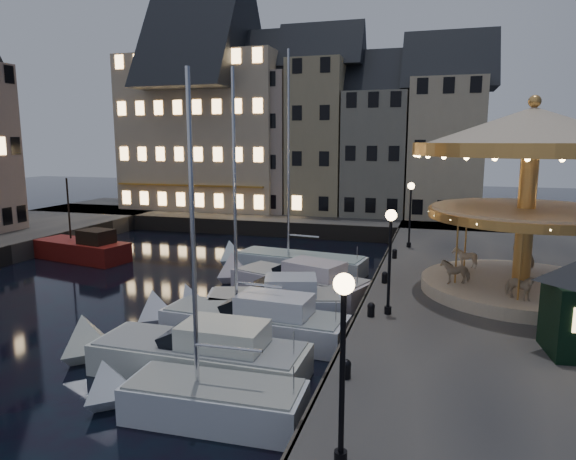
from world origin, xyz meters
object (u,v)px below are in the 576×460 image
(bollard_a, at_px, (346,368))
(motorboat_a, at_px, (197,401))
(bollard_b, at_px, (371,309))
(red_fishing_boat, at_px, (83,250))
(streetlamp_a, at_px, (343,343))
(bollard_d, at_px, (395,253))
(motorboat_c, at_px, (245,321))
(streetlamp_b, at_px, (390,247))
(motorboat_d, at_px, (266,304))
(bollard_c, at_px, (385,277))
(motorboat_f, at_px, (292,263))
(motorboat_b, at_px, (190,356))
(carousel, at_px, (530,165))
(motorboat_e, at_px, (294,282))
(streetlamp_c, at_px, (410,205))

(bollard_a, bearing_deg, motorboat_a, -164.78)
(bollard_a, bearing_deg, bollard_b, 90.00)
(red_fishing_boat, bearing_deg, bollard_b, -24.81)
(bollard_b, bearing_deg, streetlamp_a, -86.39)
(bollard_d, xyz_separation_m, motorboat_c, (-5.14, -10.83, -0.92))
(streetlamp_b, height_order, red_fishing_boat, red_fishing_boat)
(bollard_d, height_order, red_fishing_boat, red_fishing_boat)
(bollard_b, distance_m, motorboat_d, 5.63)
(bollard_c, bearing_deg, motorboat_d, -151.10)
(bollard_d, relative_size, motorboat_c, 0.05)
(motorboat_a, height_order, red_fishing_boat, motorboat_a)
(streetlamp_b, height_order, bollard_d, streetlamp_b)
(bollard_b, bearing_deg, red_fishing_boat, 155.19)
(motorboat_a, xyz_separation_m, motorboat_f, (-2.10, 17.34, -0.01))
(bollard_d, height_order, motorboat_b, motorboat_b)
(motorboat_f, height_order, red_fishing_boat, motorboat_f)
(streetlamp_b, distance_m, carousel, 7.69)
(bollard_a, xyz_separation_m, red_fishing_boat, (-20.85, 15.14, -0.91))
(motorboat_a, distance_m, red_fishing_boat, 23.28)
(bollard_d, xyz_separation_m, motorboat_e, (-4.88, -4.39, -0.96))
(streetlamp_a, bearing_deg, motorboat_e, 109.33)
(bollard_d, bearing_deg, red_fishing_boat, -177.63)
(motorboat_b, bearing_deg, streetlamp_c, 70.49)
(motorboat_c, xyz_separation_m, carousel, (11.17, 5.38, 6.34))
(motorboat_a, relative_size, motorboat_f, 0.86)
(red_fishing_boat, bearing_deg, motorboat_c, -32.41)
(motorboat_b, bearing_deg, red_fishing_boat, 137.83)
(bollard_c, distance_m, motorboat_b, 10.75)
(bollard_a, height_order, bollard_b, same)
(streetlamp_a, relative_size, motorboat_f, 0.34)
(streetlamp_b, height_order, streetlamp_c, same)
(motorboat_c, bearing_deg, bollard_a, -45.14)
(streetlamp_c, xyz_separation_m, motorboat_e, (-5.48, -7.89, -3.37))
(bollard_c, distance_m, bollard_d, 5.50)
(streetlamp_a, distance_m, bollard_d, 20.15)
(streetlamp_b, relative_size, bollard_c, 7.32)
(motorboat_c, relative_size, motorboat_d, 1.61)
(motorboat_e, distance_m, carousel, 12.67)
(bollard_c, xyz_separation_m, motorboat_d, (-5.10, -2.82, -0.96))
(motorboat_a, relative_size, motorboat_b, 1.22)
(streetlamp_c, xyz_separation_m, bollard_b, (-0.60, -14.00, -2.41))
(streetlamp_c, bearing_deg, motorboat_a, -103.10)
(bollard_a, relative_size, red_fishing_boat, 0.08)
(streetlamp_b, distance_m, bollard_d, 10.30)
(motorboat_a, distance_m, motorboat_b, 3.07)
(motorboat_c, bearing_deg, motorboat_e, 87.64)
(carousel, bearing_deg, bollard_b, -140.07)
(streetlamp_c, height_order, motorboat_b, streetlamp_c)
(bollard_a, xyz_separation_m, bollard_c, (0.00, 10.50, 0.00))
(streetlamp_c, bearing_deg, streetlamp_a, -90.00)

